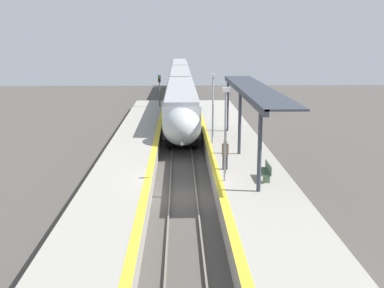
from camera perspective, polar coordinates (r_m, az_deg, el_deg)
ground_plane at (r=25.87m, az=-1.06°, el=-6.32°), size 120.00×120.00×0.00m
rail_left at (r=25.85m, az=-2.66°, el=-6.17°), size 0.08×90.00×0.15m
rail_right at (r=25.86m, az=0.54°, el=-6.15°), size 0.08×90.00×0.15m
train at (r=68.63m, az=-1.41°, el=7.38°), size 2.91×73.18×3.72m
platform_right at (r=26.00m, az=7.19°, el=-5.12°), size 4.13×64.00×1.05m
platform_left at (r=25.91m, az=-8.64°, el=-5.23°), size 3.49×64.00×1.05m
platform_bench at (r=25.56m, az=8.77°, el=-3.16°), size 0.44×1.68×0.89m
person_waiting at (r=27.15m, az=3.94°, el=-1.23°), size 0.36×0.22×1.69m
railway_signal at (r=51.51m, az=-3.87°, el=6.22°), size 0.28×0.28×4.38m
lamppost_near at (r=24.56m, az=3.99°, el=1.95°), size 0.36×0.20×4.89m
lamppost_mid at (r=33.63m, az=2.49°, el=4.86°), size 0.36×0.20×4.89m
station_canopy at (r=30.41m, az=6.84°, el=6.15°), size 2.02×18.33×4.25m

